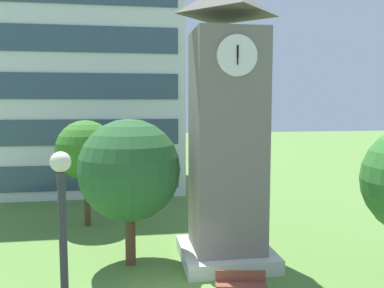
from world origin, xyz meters
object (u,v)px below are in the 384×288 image
(tree_by_building, at_px, (86,151))
(park_bench, at_px, (241,284))
(street_lamp, at_px, (64,280))
(tree_streetside, at_px, (129,170))
(clock_tower, at_px, (227,140))

(tree_by_building, bearing_deg, park_bench, -56.91)
(park_bench, distance_m, street_lamp, 8.63)
(street_lamp, bearing_deg, tree_by_building, 94.16)
(tree_streetside, bearing_deg, tree_by_building, 111.39)
(street_lamp, height_order, tree_by_building, street_lamp)
(park_bench, xyz_separation_m, tree_by_building, (-6.17, 9.46, 3.77))
(park_bench, height_order, tree_by_building, tree_by_building)
(street_lamp, relative_size, tree_streetside, 0.97)
(clock_tower, relative_size, tree_streetside, 1.89)
(clock_tower, xyz_separation_m, tree_streetside, (-4.10, 0.22, -1.22))
(street_lamp, xyz_separation_m, tree_streetside, (1.19, 9.72, 0.34))
(tree_by_building, height_order, tree_streetside, tree_streetside)
(park_bench, distance_m, tree_streetside, 6.31)
(clock_tower, distance_m, tree_by_building, 8.98)
(park_bench, bearing_deg, street_lamp, -128.97)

